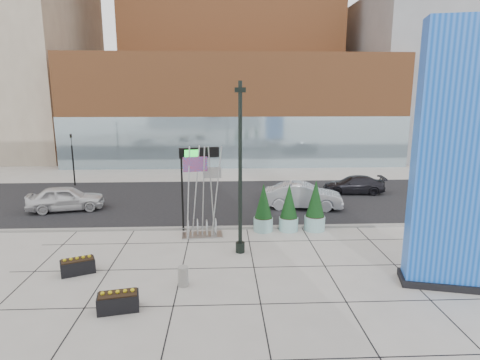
{
  "coord_description": "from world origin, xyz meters",
  "views": [
    {
      "loc": [
        -0.27,
        -16.58,
        7.09
      ],
      "look_at": [
        0.55,
        2.0,
        3.11
      ],
      "focal_mm": 30.0,
      "sensor_mm": 36.0,
      "label": 1
    }
  ],
  "objects_px": {
    "lamp_post": "(240,186)",
    "overhead_street_sign": "(196,160)",
    "blue_pylon": "(453,164)",
    "car_white_west": "(66,198)",
    "concrete_bollard": "(183,276)",
    "public_art_sculpture": "(202,213)",
    "car_silver_mid": "(303,196)"
  },
  "relations": [
    {
      "from": "blue_pylon",
      "to": "public_art_sculpture",
      "type": "distance_m",
      "value": 11.5
    },
    {
      "from": "blue_pylon",
      "to": "public_art_sculpture",
      "type": "relative_size",
      "value": 2.08
    },
    {
      "from": "lamp_post",
      "to": "car_white_west",
      "type": "bearing_deg",
      "value": 145.44
    },
    {
      "from": "lamp_post",
      "to": "car_white_west",
      "type": "xyz_separation_m",
      "value": [
        -10.5,
        7.23,
        -2.37
      ]
    },
    {
      "from": "concrete_bollard",
      "to": "car_silver_mid",
      "type": "xyz_separation_m",
      "value": [
        6.59,
        10.27,
        0.42
      ]
    },
    {
      "from": "public_art_sculpture",
      "to": "lamp_post",
      "type": "bearing_deg",
      "value": -56.3
    },
    {
      "from": "public_art_sculpture",
      "to": "overhead_street_sign",
      "type": "distance_m",
      "value": 2.7
    },
    {
      "from": "public_art_sculpture",
      "to": "concrete_bollard",
      "type": "distance_m",
      "value": 5.58
    },
    {
      "from": "blue_pylon",
      "to": "car_silver_mid",
      "type": "height_order",
      "value": "blue_pylon"
    },
    {
      "from": "public_art_sculpture",
      "to": "concrete_bollard",
      "type": "relative_size",
      "value": 6.07
    },
    {
      "from": "public_art_sculpture",
      "to": "concrete_bollard",
      "type": "height_order",
      "value": "public_art_sculpture"
    },
    {
      "from": "overhead_street_sign",
      "to": "car_white_west",
      "type": "bearing_deg",
      "value": 140.27
    },
    {
      "from": "lamp_post",
      "to": "public_art_sculpture",
      "type": "relative_size",
      "value": 1.65
    },
    {
      "from": "overhead_street_sign",
      "to": "lamp_post",
      "type": "bearing_deg",
      "value": -68.94
    },
    {
      "from": "overhead_street_sign",
      "to": "concrete_bollard",
      "type": "bearing_deg",
      "value": -104.94
    },
    {
      "from": "lamp_post",
      "to": "blue_pylon",
      "type": "bearing_deg",
      "value": -25.11
    },
    {
      "from": "public_art_sculpture",
      "to": "car_white_west",
      "type": "xyz_separation_m",
      "value": [
        -8.68,
        4.93,
        -0.45
      ]
    },
    {
      "from": "car_white_west",
      "to": "car_silver_mid",
      "type": "bearing_deg",
      "value": -102.02
    },
    {
      "from": "blue_pylon",
      "to": "lamp_post",
      "type": "height_order",
      "value": "blue_pylon"
    },
    {
      "from": "public_art_sculpture",
      "to": "overhead_street_sign",
      "type": "bearing_deg",
      "value": 106.23
    },
    {
      "from": "car_white_west",
      "to": "car_silver_mid",
      "type": "distance_m",
      "value": 14.8
    },
    {
      "from": "concrete_bollard",
      "to": "public_art_sculpture",
      "type": "bearing_deg",
      "value": 85.11
    },
    {
      "from": "lamp_post",
      "to": "overhead_street_sign",
      "type": "distance_m",
      "value": 3.82
    },
    {
      "from": "blue_pylon",
      "to": "car_silver_mid",
      "type": "distance_m",
      "value": 11.7
    },
    {
      "from": "overhead_street_sign",
      "to": "blue_pylon",
      "type": "bearing_deg",
      "value": -47.96
    },
    {
      "from": "lamp_post",
      "to": "concrete_bollard",
      "type": "height_order",
      "value": "lamp_post"
    },
    {
      "from": "concrete_bollard",
      "to": "overhead_street_sign",
      "type": "bearing_deg",
      "value": 88.52
    },
    {
      "from": "lamp_post",
      "to": "overhead_street_sign",
      "type": "bearing_deg",
      "value": 124.52
    },
    {
      "from": "overhead_street_sign",
      "to": "car_white_west",
      "type": "relative_size",
      "value": 0.98
    },
    {
      "from": "concrete_bollard",
      "to": "overhead_street_sign",
      "type": "distance_m",
      "value": 7.16
    },
    {
      "from": "lamp_post",
      "to": "public_art_sculpture",
      "type": "distance_m",
      "value": 3.51
    },
    {
      "from": "blue_pylon",
      "to": "concrete_bollard",
      "type": "relative_size",
      "value": 12.64
    }
  ]
}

